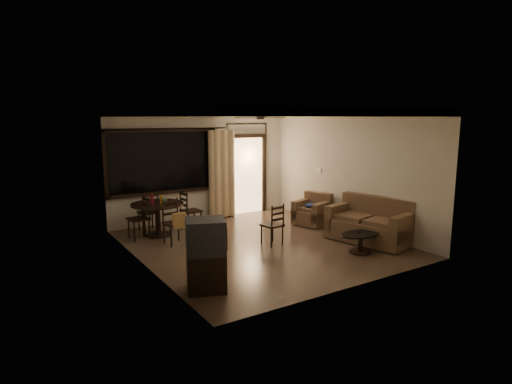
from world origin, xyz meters
TOP-DOWN VIEW (x-y plane):
  - ground at (0.00, 0.00)m, footprint 5.50×5.50m
  - room_shell at (0.59, 1.77)m, footprint 5.50×6.70m
  - dining_table at (-1.59, 1.82)m, footprint 1.18×1.18m
  - dining_chair_west at (-2.04, 1.76)m, footprint 0.45×0.45m
  - dining_chair_east at (-0.76, 1.88)m, footprint 0.45×0.45m
  - dining_chair_south at (-1.53, 0.97)m, footprint 0.45×0.51m
  - dining_chair_north at (-1.65, 2.29)m, footprint 0.45×0.45m
  - tv_cabinet at (-2.05, -1.61)m, footprint 0.74×0.70m
  - sofa at (2.12, -1.13)m, footprint 1.27×1.89m
  - armchair at (2.03, 0.70)m, footprint 0.95×0.95m
  - coffee_table at (1.35, -1.56)m, footprint 0.90×0.54m
  - side_chair at (0.19, -0.18)m, footprint 0.43×0.43m

SIDE VIEW (x-z plane):
  - ground at x=0.00m, z-range 0.00..0.00m
  - side_chair at x=0.19m, z-range -0.18..0.70m
  - coffee_table at x=1.35m, z-range 0.07..0.46m
  - dining_chair_west at x=-2.04m, z-range -0.19..0.76m
  - dining_chair_east at x=-0.76m, z-range -0.19..0.76m
  - dining_chair_north at x=-1.65m, z-range -0.19..0.76m
  - dining_chair_south at x=-1.53m, z-range -0.17..0.78m
  - armchair at x=2.03m, z-range -0.07..0.70m
  - sofa at x=2.12m, z-range -0.09..0.84m
  - tv_cabinet at x=-2.05m, z-range 0.00..1.13m
  - dining_table at x=-1.59m, z-range 0.10..1.06m
  - room_shell at x=0.59m, z-range -0.92..4.58m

